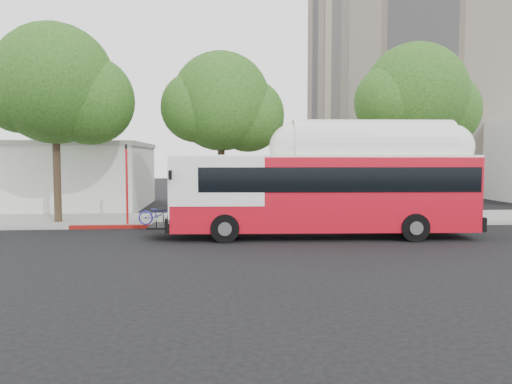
# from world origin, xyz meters

# --- Properties ---
(ground) EXTENTS (120.00, 120.00, 0.00)m
(ground) POSITION_xyz_m (0.00, 0.00, 0.00)
(ground) COLOR black
(ground) RESTS_ON ground
(sidewalk) EXTENTS (60.00, 5.00, 0.15)m
(sidewalk) POSITION_xyz_m (0.00, 6.50, 0.07)
(sidewalk) COLOR gray
(sidewalk) RESTS_ON ground
(curb_strip) EXTENTS (60.00, 0.30, 0.15)m
(curb_strip) POSITION_xyz_m (0.00, 3.90, 0.07)
(curb_strip) COLOR gray
(curb_strip) RESTS_ON ground
(red_curb_segment) EXTENTS (10.00, 0.32, 0.16)m
(red_curb_segment) POSITION_xyz_m (-3.00, 3.90, 0.08)
(red_curb_segment) COLOR maroon
(red_curb_segment) RESTS_ON ground
(street_tree_left) EXTENTS (6.67, 5.80, 9.74)m
(street_tree_left) POSITION_xyz_m (-8.53, 5.56, 6.60)
(street_tree_left) COLOR #2D2116
(street_tree_left) RESTS_ON ground
(street_tree_mid) EXTENTS (5.75, 5.00, 8.62)m
(street_tree_mid) POSITION_xyz_m (-0.59, 6.06, 5.91)
(street_tree_mid) COLOR #2D2116
(street_tree_mid) RESTS_ON ground
(street_tree_right) EXTENTS (6.21, 5.40, 9.18)m
(street_tree_right) POSITION_xyz_m (9.44, 5.86, 6.26)
(street_tree_right) COLOR #2D2116
(street_tree_right) RESTS_ON ground
(apartment_tower) EXTENTS (18.00, 18.00, 37.00)m
(apartment_tower) POSITION_xyz_m (18.00, 28.00, 17.62)
(apartment_tower) COLOR tan
(apartment_tower) RESTS_ON ground
(low_commercial_bldg) EXTENTS (16.20, 10.20, 4.25)m
(low_commercial_bldg) POSITION_xyz_m (-14.00, 14.00, 2.15)
(low_commercial_bldg) COLOR silver
(low_commercial_bldg) RESTS_ON ground
(transit_bus) EXTENTS (13.24, 3.26, 3.88)m
(transit_bus) POSITION_xyz_m (3.19, 0.70, 1.82)
(transit_bus) COLOR red
(transit_bus) RESTS_ON ground
(signal_pole) EXTENTS (0.11, 0.37, 3.91)m
(signal_pole) POSITION_xyz_m (-5.46, 4.37, 2.01)
(signal_pole) COLOR red
(signal_pole) RESTS_ON ground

